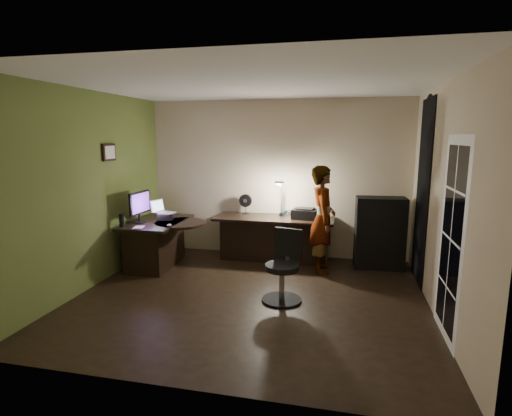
% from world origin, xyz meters
% --- Properties ---
extents(floor, '(4.50, 4.00, 0.01)m').
position_xyz_m(floor, '(0.00, 0.00, -0.01)').
color(floor, black).
rests_on(floor, ground).
extents(ceiling, '(4.50, 4.00, 0.01)m').
position_xyz_m(ceiling, '(0.00, 0.00, 2.71)').
color(ceiling, silver).
rests_on(ceiling, floor).
extents(wall_back, '(4.50, 0.01, 2.70)m').
position_xyz_m(wall_back, '(0.00, 2.00, 1.35)').
color(wall_back, tan).
rests_on(wall_back, floor).
extents(wall_front, '(4.50, 0.01, 2.70)m').
position_xyz_m(wall_front, '(0.00, -2.00, 1.35)').
color(wall_front, tan).
rests_on(wall_front, floor).
extents(wall_left, '(0.01, 4.00, 2.70)m').
position_xyz_m(wall_left, '(-2.25, 0.00, 1.35)').
color(wall_left, tan).
rests_on(wall_left, floor).
extents(wall_right, '(0.01, 4.00, 2.70)m').
position_xyz_m(wall_right, '(2.25, 0.00, 1.35)').
color(wall_right, tan).
rests_on(wall_right, floor).
extents(green_wall_overlay, '(0.00, 4.00, 2.70)m').
position_xyz_m(green_wall_overlay, '(-2.24, 0.00, 1.35)').
color(green_wall_overlay, '#55662B').
rests_on(green_wall_overlay, floor).
extents(arched_doorway, '(0.01, 0.90, 2.60)m').
position_xyz_m(arched_doorway, '(2.24, 1.15, 1.30)').
color(arched_doorway, black).
rests_on(arched_doorway, floor).
extents(french_door, '(0.02, 0.92, 2.10)m').
position_xyz_m(french_door, '(2.24, -0.55, 1.05)').
color(french_door, white).
rests_on(french_door, floor).
extents(framed_picture, '(0.04, 0.30, 0.25)m').
position_xyz_m(framed_picture, '(-2.22, 0.45, 1.85)').
color(framed_picture, black).
rests_on(framed_picture, wall_left).
extents(desk_left, '(0.83, 1.31, 0.75)m').
position_xyz_m(desk_left, '(-1.75, 0.93, 0.37)').
color(desk_left, black).
rests_on(desk_left, floor).
extents(desk_right, '(1.99, 0.70, 0.74)m').
position_xyz_m(desk_right, '(0.03, 1.63, 0.37)').
color(desk_right, black).
rests_on(desk_right, floor).
extents(cabinet, '(0.78, 0.43, 1.14)m').
position_xyz_m(cabinet, '(1.74, 1.63, 0.57)').
color(cabinet, black).
rests_on(cabinet, floor).
extents(laptop_stand, '(0.31, 0.28, 0.11)m').
position_xyz_m(laptop_stand, '(-1.66, 1.08, 0.80)').
color(laptop_stand, silver).
rests_on(laptop_stand, desk_left).
extents(laptop, '(0.37, 0.36, 0.21)m').
position_xyz_m(laptop, '(-1.66, 1.08, 0.96)').
color(laptop, silver).
rests_on(laptop, laptop_stand).
extents(monitor, '(0.14, 0.55, 0.36)m').
position_xyz_m(monitor, '(-1.96, 0.77, 0.92)').
color(monitor, black).
rests_on(monitor, desk_left).
extents(mouse, '(0.06, 0.09, 0.03)m').
position_xyz_m(mouse, '(-1.40, 0.63, 0.76)').
color(mouse, silver).
rests_on(mouse, desk_left).
extents(phone, '(0.08, 0.13, 0.01)m').
position_xyz_m(phone, '(-1.71, 1.01, 0.75)').
color(phone, black).
rests_on(phone, desk_left).
extents(pen, '(0.06, 0.13, 0.01)m').
position_xyz_m(pen, '(-1.79, 1.13, 0.75)').
color(pen, black).
rests_on(pen, desk_left).
extents(speaker, '(0.10, 0.10, 0.19)m').
position_xyz_m(speaker, '(-2.07, 0.44, 0.84)').
color(speaker, black).
rests_on(speaker, desk_left).
extents(notepad, '(0.18, 0.22, 0.01)m').
position_xyz_m(notepad, '(-1.80, 0.44, 0.75)').
color(notepad, silver).
rests_on(notepad, desk_left).
extents(desk_fan, '(0.24, 0.14, 0.35)m').
position_xyz_m(desk_fan, '(-0.51, 1.85, 0.92)').
color(desk_fan, black).
rests_on(desk_fan, desk_right).
extents(headphones, '(0.21, 0.14, 0.09)m').
position_xyz_m(headphones, '(0.23, 1.94, 0.79)').
color(headphones, '#155283').
rests_on(headphones, desk_right).
extents(printer, '(0.45, 0.38, 0.18)m').
position_xyz_m(printer, '(0.55, 1.63, 0.83)').
color(printer, black).
rests_on(printer, desk_right).
extents(desk_lamp, '(0.17, 0.30, 0.66)m').
position_xyz_m(desk_lamp, '(0.13, 1.77, 1.07)').
color(desk_lamp, black).
rests_on(desk_lamp, desk_right).
extents(office_chair, '(0.61, 0.61, 0.91)m').
position_xyz_m(office_chair, '(0.43, -0.03, 0.46)').
color(office_chair, black).
rests_on(office_chair, floor).
extents(person, '(0.47, 0.64, 1.65)m').
position_xyz_m(person, '(0.85, 1.25, 0.83)').
color(person, '#D8A88C').
rests_on(person, floor).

